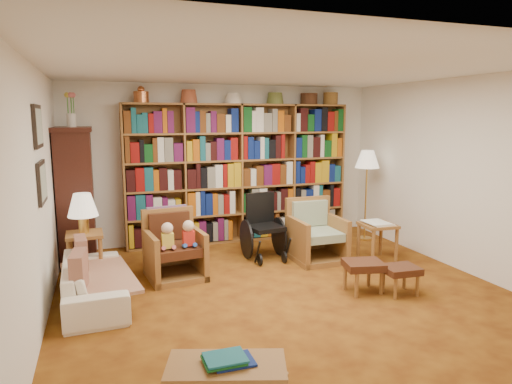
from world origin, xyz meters
name	(u,v)px	position (x,y,z in m)	size (l,w,h in m)	color
floor	(283,292)	(0.00, 0.00, 0.00)	(5.00, 5.00, 0.00)	#8F5616
ceiling	(285,69)	(0.00, 0.00, 2.50)	(5.00, 5.00, 0.00)	white
wall_back	(225,163)	(0.00, 2.50, 1.25)	(5.00, 5.00, 0.00)	white
wall_front	(444,242)	(0.00, -2.50, 1.25)	(5.00, 5.00, 0.00)	white
wall_left	(37,197)	(-2.50, 0.00, 1.25)	(5.00, 5.00, 0.00)	white
wall_right	(464,175)	(2.50, 0.00, 1.25)	(5.00, 5.00, 0.00)	white
bookshelf	(240,169)	(0.20, 2.33, 1.17)	(3.60, 0.30, 2.42)	#905F2C
curio_cabinet	(76,194)	(-2.25, 2.00, 0.95)	(0.50, 0.95, 2.40)	#35140E
framed_pictures	(40,155)	(-2.48, 0.30, 1.62)	(0.03, 0.52, 0.97)	black
sofa	(94,281)	(-2.05, 0.41, 0.23)	(0.62, 1.58, 0.46)	#F0E3CB
sofa_throw	(99,274)	(-2.00, 0.41, 0.30)	(0.69, 1.30, 0.04)	#C0B08C
cushion_left	(81,254)	(-2.18, 0.76, 0.45)	(0.12, 0.39, 0.39)	maroon
cushion_right	(79,273)	(-2.18, 0.06, 0.45)	(0.13, 0.41, 0.41)	maroon
side_table_lamp	(85,244)	(-2.15, 1.21, 0.44)	(0.44, 0.44, 0.58)	#905F2C
table_lamp	(83,206)	(-2.15, 1.21, 0.92)	(0.36, 0.36, 0.49)	gold
armchair_leather	(174,249)	(-1.10, 0.96, 0.35)	(0.75, 0.78, 0.85)	#905F2C
armchair_sage	(314,236)	(0.89, 1.02, 0.33)	(0.69, 0.71, 0.85)	#905F2C
wheelchair	(263,228)	(0.24, 1.34, 0.42)	(0.53, 0.74, 0.92)	black
floor_lamp	(367,163)	(2.15, 1.70, 1.26)	(0.39, 0.39, 1.47)	gold
side_table_papers	(378,230)	(1.70, 0.67, 0.43)	(0.48, 0.48, 0.55)	#905F2C
footstool_a	(363,267)	(0.86, -0.30, 0.30)	(0.49, 0.45, 0.36)	#482313
footstool_b	(401,271)	(1.23, -0.50, 0.27)	(0.40, 0.35, 0.33)	#482313
coffee_table	(226,370)	(-1.18, -1.85, 0.28)	(0.90, 0.64, 0.38)	#905F2C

